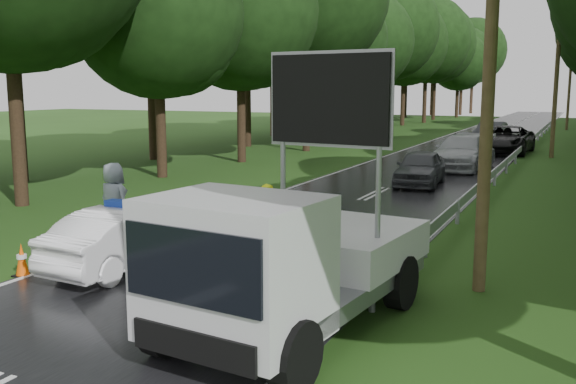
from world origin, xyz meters
The scene contains 21 objects.
ground centered at (0.00, 0.00, 0.00)m, with size 160.00×160.00×0.00m, color #203F12.
road centered at (0.00, 30.00, 0.01)m, with size 7.00×140.00×0.02m, color black.
guardrail centered at (3.70, 29.67, 0.55)m, with size 0.12×60.06×0.70m.
utility_pole_near centered at (5.20, 2.00, 5.06)m, with size 1.40×0.24×10.00m.
utility_pole_mid centered at (5.20, 28.00, 5.06)m, with size 1.40×0.24×10.00m.
utility_pole_far centered at (5.20, 54.00, 5.06)m, with size 1.40×0.24×10.00m.
police_sedan centered at (-1.86, 0.38, 0.67)m, with size 1.64×4.11×1.46m.
work_truck centered at (2.80, -1.61, 1.19)m, with size 3.00×5.74×4.40m.
barrier centered at (-0.80, 4.00, 0.86)m, with size 2.72×0.55×1.14m.
officer centered at (0.46, 2.35, 0.86)m, with size 0.63×0.41×1.73m, color #E9FF0D.
civilian centered at (0.78, 2.27, 0.81)m, with size 0.79×0.61×1.62m, color #171E9B.
bystander_right centered at (-4.00, 2.50, 0.98)m, with size 0.96×0.63×1.97m, color #8995A4.
queue_car_first centered at (0.99, 14.79, 0.70)m, with size 1.66×4.13×1.41m, color #3D4044.
queue_car_second centered at (1.59, 20.79, 0.81)m, with size 2.26×5.57×1.62m, color #ACB0B4.
queue_car_third centered at (2.60, 29.39, 0.81)m, with size 2.69×5.83×1.62m, color black.
queue_car_fourth centered at (0.87, 36.06, 0.75)m, with size 1.60×4.58×1.51m, color #42444A.
cone_near_left centered at (-3.50, -1.00, 0.34)m, with size 0.33×0.33×0.70m.
cone_center centered at (0.50, 0.06, 0.35)m, with size 0.35×0.35×0.73m.
cone_far centered at (-0.20, 3.85, 0.36)m, with size 0.35×0.35×0.74m.
cone_left_mid centered at (-3.22, 2.85, 0.33)m, with size 0.33×0.33×0.69m.
cone_right centered at (3.24, 4.50, 0.34)m, with size 0.33×0.33×0.71m.
Camera 1 is at (6.87, -10.29, 3.85)m, focal length 40.00 mm.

